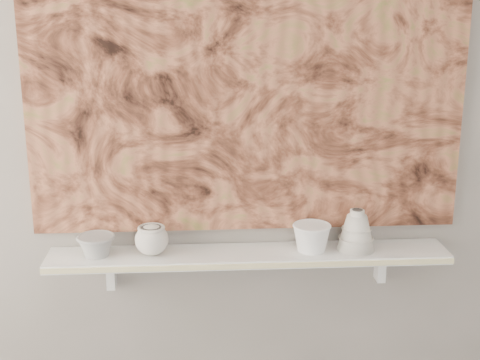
{
  "coord_description": "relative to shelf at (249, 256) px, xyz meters",
  "views": [
    {
      "loc": [
        -0.17,
        -0.67,
        1.8
      ],
      "look_at": [
        -0.03,
        1.49,
        1.2
      ],
      "focal_mm": 50.0,
      "sensor_mm": 36.0,
      "label": 1
    }
  ],
  "objects": [
    {
      "name": "wall_back",
      "position": [
        0.0,
        0.09,
        0.44
      ],
      "size": [
        3.6,
        0.0,
        3.6
      ],
      "primitive_type": "plane",
      "rotation": [
        1.57,
        0.0,
        0.0
      ],
      "color": "gray",
      "rests_on": "floor"
    },
    {
      "name": "painting",
      "position": [
        0.0,
        0.08,
        0.62
      ],
      "size": [
        1.5,
        0.02,
        1.1
      ],
      "primitive_type": "cube",
      "color": "brown",
      "rests_on": "wall_back"
    },
    {
      "name": "shelf_stripe",
      "position": [
        0.0,
        -0.09,
        0.0
      ],
      "size": [
        1.4,
        0.01,
        0.02
      ],
      "primitive_type": "cube",
      "color": "beige",
      "rests_on": "shelf"
    },
    {
      "name": "house_motif",
      "position": [
        0.45,
        0.07,
        0.32
      ],
      "size": [
        0.09,
        0.0,
        0.08
      ],
      "primitive_type": "cube",
      "color": "black",
      "rests_on": "painting"
    },
    {
      "name": "cup_cream",
      "position": [
        -0.34,
        0.0,
        0.07
      ],
      "size": [
        0.12,
        0.12,
        0.11
      ],
      "primitive_type": null,
      "rotation": [
        0.0,
        0.0,
        0.03
      ],
      "color": "silver",
      "rests_on": "shelf"
    },
    {
      "name": "bracket_left",
      "position": [
        -0.49,
        0.06,
        -0.07
      ],
      "size": [
        0.03,
        0.06,
        0.12
      ],
      "primitive_type": "cube",
      "color": "white",
      "rests_on": "wall_back"
    },
    {
      "name": "bracket_right",
      "position": [
        0.49,
        0.06,
        -0.07
      ],
      "size": [
        0.03,
        0.06,
        0.12
      ],
      "primitive_type": "cube",
      "color": "white",
      "rests_on": "wall_back"
    },
    {
      "name": "shelf",
      "position": [
        0.0,
        0.0,
        0.0
      ],
      "size": [
        1.4,
        0.18,
        0.03
      ],
      "primitive_type": "cube",
      "color": "white",
      "rests_on": "wall_back"
    },
    {
      "name": "bowl_grey",
      "position": [
        -0.53,
        0.0,
        0.05
      ],
      "size": [
        0.17,
        0.17,
        0.08
      ],
      "primitive_type": null,
      "rotation": [
        0.0,
        0.0,
        0.36
      ],
      "color": "gray",
      "rests_on": "shelf"
    },
    {
      "name": "bowl_white",
      "position": [
        0.22,
        0.0,
        0.06
      ],
      "size": [
        0.15,
        0.15,
        0.1
      ],
      "primitive_type": null,
      "rotation": [
        0.0,
        0.0,
        -0.08
      ],
      "color": "white",
      "rests_on": "shelf"
    },
    {
      "name": "bell_vessel",
      "position": [
        0.38,
        0.0,
        0.09
      ],
      "size": [
        0.17,
        0.17,
        0.15
      ],
      "primitive_type": null,
      "rotation": [
        0.0,
        0.0,
        -0.4
      ],
      "color": "silver",
      "rests_on": "shelf"
    }
  ]
}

